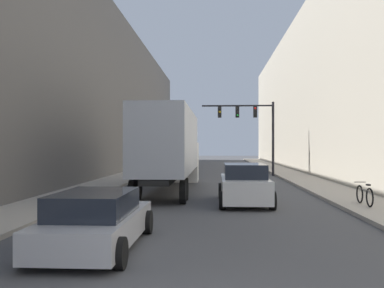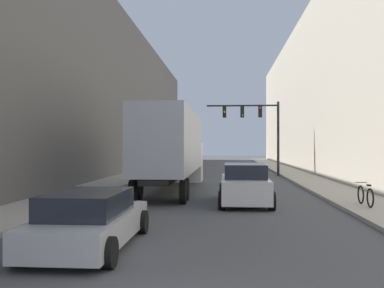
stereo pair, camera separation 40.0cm
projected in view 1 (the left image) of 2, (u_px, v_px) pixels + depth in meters
The scene contains 9 objects.
sidewalk_right at pixel (291, 175), 34.37m from camera, with size 2.63×80.00×0.15m.
sidewalk_left at pixel (133, 174), 35.10m from camera, with size 2.63×80.00×0.15m.
building_right at pixel (346, 86), 34.16m from camera, with size 6.00×80.00×14.43m.
building_left at pixel (82, 91), 35.37m from camera, with size 6.00×80.00×13.86m.
semi_truck at pixel (171, 147), 23.26m from camera, with size 2.43×13.63×4.20m.
sedan_car at pixel (97, 221), 10.10m from camera, with size 2.10×4.70×1.35m.
suv_car at pixel (244, 185), 17.87m from camera, with size 2.13×4.78×1.68m.
traffic_signal_gantry at pixel (253, 123), 34.55m from camera, with size 5.85×0.35×5.97m.
parked_bicycle at pixel (365, 195), 16.34m from camera, with size 0.44×1.82×0.86m.
Camera 1 is at (0.37, -4.78, 2.42)m, focal length 40.00 mm.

